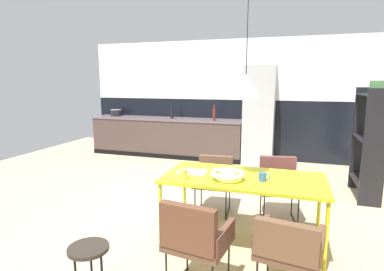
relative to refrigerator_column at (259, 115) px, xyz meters
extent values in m
plane|color=tan|center=(-0.75, -3.18, -1.03)|extent=(9.35, 9.35, 0.00)
cube|color=black|center=(-0.75, 0.36, -0.36)|extent=(6.61, 0.12, 1.32)
cube|color=silver|center=(-0.75, 0.36, 0.96)|extent=(6.61, 0.12, 1.32)
cube|color=#473732|center=(-2.12, 0.00, -0.60)|extent=(3.58, 0.60, 0.85)
cube|color=#625459|center=(-2.12, 0.00, -0.15)|extent=(3.61, 0.63, 0.04)
cube|color=black|center=(-2.12, -0.30, -0.98)|extent=(3.58, 0.01, 0.10)
cube|color=#ADAFB2|center=(0.00, 0.00, 0.00)|extent=(0.63, 0.60, 2.05)
cube|color=gold|center=(0.20, -3.52, -0.29)|extent=(1.64, 0.82, 0.03)
cylinder|color=gold|center=(-0.58, -3.15, -0.67)|extent=(0.04, 0.04, 0.72)
cylinder|color=gold|center=(0.98, -3.15, -0.67)|extent=(0.04, 0.04, 0.72)
cylinder|color=gold|center=(-0.58, -3.89, -0.67)|extent=(0.04, 0.04, 0.72)
cylinder|color=gold|center=(0.98, -3.89, -0.67)|extent=(0.04, 0.04, 0.72)
cube|color=brown|center=(0.55, -2.79, -0.61)|extent=(0.56, 0.54, 0.06)
cube|color=brown|center=(0.51, -2.59, -0.42)|extent=(0.46, 0.17, 0.33)
cube|color=brown|center=(0.76, -2.75, -0.51)|extent=(0.13, 0.42, 0.14)
cube|color=brown|center=(0.33, -2.83, -0.51)|extent=(0.13, 0.42, 0.14)
cylinder|color=black|center=(0.78, -2.94, -0.84)|extent=(0.02, 0.02, 0.38)
cylinder|color=black|center=(0.39, -3.02, -0.84)|extent=(0.02, 0.02, 0.38)
cylinder|color=black|center=(0.71, -2.57, -0.84)|extent=(0.02, 0.02, 0.38)
cylinder|color=black|center=(0.32, -2.64, -0.84)|extent=(0.02, 0.02, 0.38)
cylinder|color=black|center=(0.74, -2.75, -1.02)|extent=(0.09, 0.41, 0.02)
cylinder|color=black|center=(0.35, -2.83, -1.02)|extent=(0.09, 0.41, 0.02)
cube|color=brown|center=(0.68, -4.27, -0.60)|extent=(0.54, 0.53, 0.06)
cube|color=brown|center=(0.65, -4.47, -0.43)|extent=(0.46, 0.15, 0.28)
cube|color=brown|center=(0.46, -4.24, -0.50)|extent=(0.11, 0.42, 0.14)
cube|color=brown|center=(0.90, -4.31, -0.50)|extent=(0.11, 0.42, 0.14)
cylinder|color=black|center=(0.51, -4.05, -0.83)|extent=(0.02, 0.02, 0.40)
cylinder|color=black|center=(0.91, -4.12, -0.83)|extent=(0.02, 0.02, 0.40)
cube|color=brown|center=(-0.29, -2.82, -0.61)|extent=(0.51, 0.49, 0.06)
cube|color=brown|center=(-0.31, -2.62, -0.44)|extent=(0.46, 0.11, 0.29)
cube|color=brown|center=(-0.07, -2.81, -0.51)|extent=(0.08, 0.42, 0.14)
cube|color=brown|center=(-0.51, -2.83, -0.51)|extent=(0.08, 0.42, 0.14)
cylinder|color=black|center=(-0.08, -3.00, -0.84)|extent=(0.02, 0.02, 0.38)
cylinder|color=black|center=(-0.48, -3.02, -0.84)|extent=(0.02, 0.02, 0.38)
cylinder|color=black|center=(-0.11, -2.62, -0.84)|extent=(0.02, 0.02, 0.38)
cylinder|color=black|center=(-0.50, -2.64, -0.84)|extent=(0.02, 0.02, 0.38)
cylinder|color=black|center=(-0.09, -2.81, -1.02)|extent=(0.04, 0.41, 0.02)
cylinder|color=black|center=(-0.49, -2.83, -1.02)|extent=(0.04, 0.41, 0.02)
cube|color=brown|center=(-0.03, -4.36, -0.60)|extent=(0.54, 0.52, 0.06)
cube|color=brown|center=(-0.06, -4.56, -0.39)|extent=(0.46, 0.14, 0.36)
cube|color=brown|center=(-0.25, -4.33, -0.50)|extent=(0.11, 0.42, 0.14)
cube|color=brown|center=(0.18, -4.39, -0.50)|extent=(0.11, 0.42, 0.14)
cylinder|color=black|center=(-0.21, -4.15, -0.83)|extent=(0.02, 0.02, 0.39)
cylinder|color=black|center=(0.19, -4.20, -0.83)|extent=(0.02, 0.02, 0.39)
cylinder|color=silver|center=(0.06, -3.67, -0.24)|extent=(0.16, 0.16, 0.07)
torus|color=silver|center=(0.06, -3.67, -0.22)|extent=(0.35, 0.35, 0.05)
cube|color=white|center=(-0.43, -3.54, -0.27)|extent=(0.15, 0.22, 0.01)
cube|color=white|center=(-0.27, -3.54, -0.27)|extent=(0.15, 0.22, 0.01)
cube|color=#4C7F4C|center=(-0.35, -3.54, -0.26)|extent=(0.01, 0.22, 0.00)
cylinder|color=#335B93|center=(0.40, -3.61, -0.23)|extent=(0.07, 0.07, 0.09)
torus|color=#335B93|center=(0.45, -3.61, -0.23)|extent=(0.06, 0.01, 0.06)
cylinder|color=gold|center=(-0.37, -3.77, -0.23)|extent=(0.08, 0.08, 0.10)
torus|color=gold|center=(-0.32, -3.77, -0.22)|extent=(0.07, 0.01, 0.07)
cylinder|color=black|center=(-3.47, 0.06, -0.06)|extent=(0.27, 0.27, 0.15)
cylinder|color=gray|center=(-3.47, 0.06, 0.02)|extent=(0.28, 0.28, 0.01)
sphere|color=black|center=(-3.47, 0.06, 0.04)|extent=(0.02, 0.02, 0.02)
cylinder|color=maroon|center=(-0.94, -0.14, -0.01)|extent=(0.06, 0.06, 0.26)
cylinder|color=maroon|center=(-0.94, -0.14, 0.17)|extent=(0.03, 0.03, 0.09)
cylinder|color=black|center=(-1.96, -0.03, -0.04)|extent=(0.07, 0.07, 0.20)
cylinder|color=black|center=(-1.96, -0.03, 0.09)|extent=(0.02, 0.02, 0.06)
cylinder|color=#2D261E|center=(-0.84, -4.72, -0.61)|extent=(0.32, 0.32, 0.03)
cylinder|color=black|center=(-0.90, -4.62, -0.82)|extent=(0.02, 0.02, 0.40)
cube|color=black|center=(1.75, -1.16, -0.21)|extent=(0.30, 0.03, 1.64)
cube|color=black|center=(1.75, -1.97, -0.21)|extent=(0.30, 0.03, 1.64)
cube|color=black|center=(1.75, -1.56, -0.78)|extent=(0.30, 0.78, 0.02)
cube|color=#334C8C|center=(1.75, -1.82, -0.69)|extent=(0.18, 0.10, 0.15)
cube|color=black|center=(1.75, -1.56, -0.13)|extent=(0.30, 0.78, 0.02)
cube|color=#4C7F4C|center=(1.75, -1.86, -0.02)|extent=(0.18, 0.10, 0.19)
cube|color=black|center=(1.75, -1.56, 0.51)|extent=(0.30, 0.78, 0.02)
cube|color=#4C7F4C|center=(1.75, -1.78, 0.62)|extent=(0.18, 0.10, 0.19)
cylinder|color=black|center=(0.20, -3.56, 1.17)|extent=(0.01, 0.01, 0.81)
cone|color=silver|center=(0.20, -3.56, 0.65)|extent=(0.30, 0.30, 0.23)
camera|label=1|loc=(0.63, -6.62, 0.69)|focal=28.95mm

